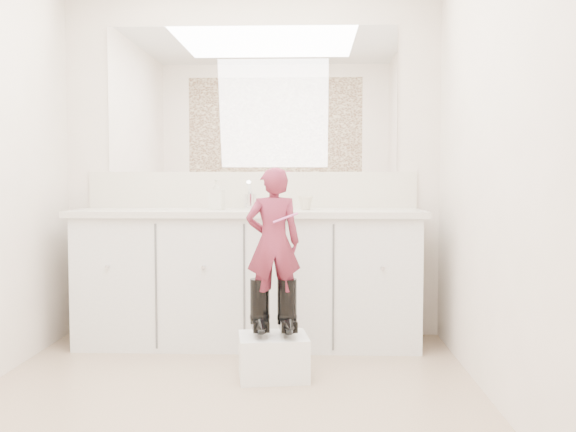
{
  "coord_description": "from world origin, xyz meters",
  "views": [
    {
      "loc": [
        0.41,
        -2.97,
        1.1
      ],
      "look_at": [
        0.28,
        0.66,
        0.88
      ],
      "focal_mm": 40.0,
      "sensor_mm": 36.0,
      "label": 1
    }
  ],
  "objects": [
    {
      "name": "floor",
      "position": [
        0.0,
        0.0,
        0.0
      ],
      "size": [
        3.0,
        3.0,
        0.0
      ],
      "primitive_type": "plane",
      "color": "#957961",
      "rests_on": "ground"
    },
    {
      "name": "wall_back",
      "position": [
        0.0,
        1.5,
        1.2
      ],
      "size": [
        2.6,
        0.0,
        2.6
      ],
      "primitive_type": "plane",
      "rotation": [
        1.57,
        0.0,
        0.0
      ],
      "color": "beige",
      "rests_on": "floor"
    },
    {
      "name": "wall_front",
      "position": [
        0.0,
        -1.5,
        1.2
      ],
      "size": [
        2.6,
        0.0,
        2.6
      ],
      "primitive_type": "plane",
      "rotation": [
        -1.57,
        0.0,
        0.0
      ],
      "color": "beige",
      "rests_on": "floor"
    },
    {
      "name": "wall_right",
      "position": [
        1.3,
        0.0,
        1.2
      ],
      "size": [
        0.0,
        3.0,
        3.0
      ],
      "primitive_type": "plane",
      "rotation": [
        1.57,
        0.0,
        -1.57
      ],
      "color": "beige",
      "rests_on": "floor"
    },
    {
      "name": "vanity_cabinet",
      "position": [
        0.0,
        1.23,
        0.42
      ],
      "size": [
        2.2,
        0.55,
        0.85
      ],
      "primitive_type": "cube",
      "color": "silver",
      "rests_on": "floor"
    },
    {
      "name": "countertop",
      "position": [
        0.0,
        1.21,
        0.87
      ],
      "size": [
        2.28,
        0.58,
        0.04
      ],
      "primitive_type": "cube",
      "color": "beige",
      "rests_on": "vanity_cabinet"
    },
    {
      "name": "backsplash",
      "position": [
        0.0,
        1.49,
        1.02
      ],
      "size": [
        2.28,
        0.03,
        0.25
      ],
      "primitive_type": "cube",
      "color": "beige",
      "rests_on": "countertop"
    },
    {
      "name": "mirror",
      "position": [
        0.0,
        1.49,
        1.64
      ],
      "size": [
        2.0,
        0.02,
        1.0
      ],
      "primitive_type": "cube",
      "color": "white",
      "rests_on": "wall_back"
    },
    {
      "name": "faucet",
      "position": [
        0.0,
        1.38,
        0.94
      ],
      "size": [
        0.08,
        0.08,
        0.1
      ],
      "primitive_type": "cylinder",
      "color": "silver",
      "rests_on": "countertop"
    },
    {
      "name": "cup",
      "position": [
        0.38,
        1.24,
        0.94
      ],
      "size": [
        0.13,
        0.13,
        0.09
      ],
      "primitive_type": "imported",
      "rotation": [
        0.0,
        0.0,
        0.42
      ],
      "color": "beige",
      "rests_on": "countertop"
    },
    {
      "name": "soap_bottle",
      "position": [
        -0.21,
        1.24,
        0.99
      ],
      "size": [
        0.1,
        0.1,
        0.2
      ],
      "primitive_type": "imported",
      "rotation": [
        0.0,
        0.0,
        -0.15
      ],
      "color": "beige",
      "rests_on": "countertop"
    },
    {
      "name": "step_stool",
      "position": [
        0.21,
        0.49,
        0.12
      ],
      "size": [
        0.41,
        0.36,
        0.24
      ],
      "primitive_type": "cube",
      "rotation": [
        0.0,
        0.0,
        0.15
      ],
      "color": "white",
      "rests_on": "floor"
    },
    {
      "name": "boot_left",
      "position": [
        0.13,
        0.51,
        0.39
      ],
      "size": [
        0.14,
        0.22,
        0.31
      ],
      "primitive_type": null,
      "rotation": [
        0.0,
        0.0,
        0.15
      ],
      "color": "black",
      "rests_on": "step_stool"
    },
    {
      "name": "boot_right",
      "position": [
        0.28,
        0.51,
        0.39
      ],
      "size": [
        0.14,
        0.22,
        0.31
      ],
      "primitive_type": null,
      "rotation": [
        0.0,
        0.0,
        0.15
      ],
      "color": "black",
      "rests_on": "step_stool"
    },
    {
      "name": "toddler",
      "position": [
        0.21,
        0.51,
        0.75
      ],
      "size": [
        0.32,
        0.24,
        0.82
      ],
      "primitive_type": "imported",
      "rotation": [
        0.0,
        0.0,
        3.29
      ],
      "color": "#B0365B",
      "rests_on": "step_stool"
    },
    {
      "name": "toothbrush",
      "position": [
        0.28,
        0.43,
        0.89
      ],
      "size": [
        0.14,
        0.03,
        0.06
      ],
      "primitive_type": "cylinder",
      "rotation": [
        0.0,
        1.22,
        0.15
      ],
      "color": "#DD56AA",
      "rests_on": "toddler"
    }
  ]
}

